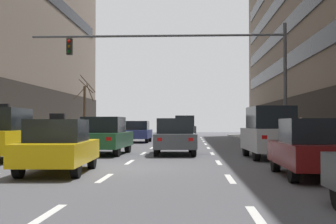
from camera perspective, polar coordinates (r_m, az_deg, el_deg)
name	(u,v)px	position (r m, az deg, el deg)	size (l,w,h in m)	color
ground_plane	(122,167)	(15.43, -5.75, -6.82)	(120.00, 120.00, 0.00)	#515156
lane_stripe_l1_s4	(42,162)	(18.13, -15.26, -5.95)	(0.16, 2.00, 0.01)	silver
lane_stripe_l1_s5	(75,153)	(22.93, -11.36, -5.00)	(0.16, 2.00, 0.01)	silver
lane_stripe_l1_s6	(96,148)	(27.79, -8.83, -4.37)	(0.16, 2.00, 0.01)	silver
lane_stripe_l1_s7	(111,144)	(32.70, -7.05, -3.93)	(0.16, 2.00, 0.01)	silver
lane_stripe_l1_s8	(122,141)	(37.63, -5.74, -3.59)	(0.16, 2.00, 0.01)	silver
lane_stripe_l1_s9	(130,139)	(42.58, -4.74, -3.34)	(0.16, 2.00, 0.01)	silver
lane_stripe_l1_s10	(136,137)	(47.54, -3.94, -3.13)	(0.16, 2.00, 0.01)	silver
lane_stripe_l2_s2	(45,216)	(7.68, -14.91, -12.29)	(0.16, 2.00, 0.01)	silver
lane_stripe_l2_s3	(105,178)	(12.48, -7.83, -8.08)	(0.16, 2.00, 0.01)	silver
lane_stripe_l2_s4	(130,162)	(17.40, -4.76, -6.19)	(0.16, 2.00, 0.01)	silver
lane_stripe_l2_s5	(143,153)	(22.35, -3.06, -5.12)	(0.16, 2.00, 0.01)	silver
lane_stripe_l2_s6	(152,148)	(27.32, -1.98, -4.44)	(0.16, 2.00, 0.01)	silver
lane_stripe_l2_s7	(158,144)	(32.30, -1.24, -3.97)	(0.16, 2.00, 0.01)	silver
lane_stripe_l2_s8	(162,141)	(37.28, -0.69, -3.62)	(0.16, 2.00, 0.01)	silver
lane_stripe_l2_s9	(166,139)	(42.27, -0.27, -3.36)	(0.16, 2.00, 0.01)	silver
lane_stripe_l2_s10	(168,137)	(47.26, 0.05, -3.15)	(0.16, 2.00, 0.01)	silver
lane_stripe_l3_s2	(258,218)	(7.40, 11.01, -12.73)	(0.16, 2.00, 0.01)	silver
lane_stripe_l3_s3	(230,179)	(12.31, 7.67, -8.17)	(0.16, 2.00, 0.01)	silver
lane_stripe_l3_s4	(219,162)	(17.28, 6.26, -6.22)	(0.16, 2.00, 0.01)	silver
lane_stripe_l3_s5	(212,154)	(22.26, 5.49, -5.13)	(0.16, 2.00, 0.01)	silver
lane_stripe_l3_s6	(208,148)	(27.24, 5.00, -4.44)	(0.16, 2.00, 0.01)	silver
lane_stripe_l3_s7	(206,144)	(32.23, 4.66, -3.97)	(0.16, 2.00, 0.01)	silver
lane_stripe_l3_s8	(204,141)	(37.23, 4.42, -3.62)	(0.16, 2.00, 0.01)	silver
lane_stripe_l3_s9	(202,139)	(42.22, 4.23, -3.35)	(0.16, 2.00, 0.01)	silver
lane_stripe_l3_s10	(201,137)	(47.22, 4.08, -3.15)	(0.16, 2.00, 0.01)	silver
taxi_driving_0	(3,134)	(19.17, -19.70, -2.62)	(1.88, 4.28, 2.22)	black
car_driving_1	(138,132)	(35.03, -3.72, -2.46)	(1.81, 4.32, 1.62)	black
car_driving_2	(184,128)	(39.57, 2.04, -1.99)	(1.98, 4.40, 2.09)	black
car_driving_3	(104,136)	(21.69, -7.85, -2.96)	(2.10, 4.72, 1.75)	black
taxi_driving_4	(58,147)	(13.88, -13.39, -4.18)	(1.95, 4.27, 1.74)	black
car_driving_5	(175,137)	(21.54, 0.84, -3.07)	(2.06, 4.55, 1.68)	black
car_parked_1	(313,148)	(13.09, 17.43, -4.31)	(1.82, 4.25, 1.58)	black
car_parked_2	(270,133)	(19.60, 12.50, -2.50)	(1.99, 4.49, 2.15)	black
traffic_signal_0	(200,60)	(23.58, 3.96, 6.47)	(13.00, 0.34, 6.37)	#4C4C51
street_tree_0	(85,109)	(43.92, -10.25, 0.42)	(2.16, 2.16, 5.77)	#4C3823
pedestrian_0	(301,130)	(25.62, 16.07, -2.20)	(0.24, 0.53, 1.62)	black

